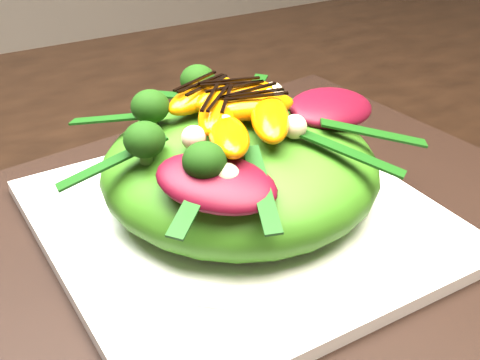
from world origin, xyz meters
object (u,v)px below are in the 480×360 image
salad_bowl (240,205)px  dining_table (403,158)px  lettuce_mound (240,168)px  orange_segment (223,102)px  placemat (240,228)px  plate_base (240,220)px

salad_bowl → dining_table: bearing=13.9°
lettuce_mound → orange_segment: orange_segment is taller
salad_bowl → placemat: bearing=0.0°
dining_table → orange_segment: size_ratio=24.50×
placemat → lettuce_mound: lettuce_mound is taller
placemat → salad_bowl: 0.02m
placemat → orange_segment: size_ratio=8.06×
plate_base → lettuce_mound: 0.05m
placemat → plate_base: size_ratio=1.83×
plate_base → salad_bowl: bearing=0.0°
dining_table → orange_segment: 0.25m
lettuce_mound → orange_segment: (-0.00, 0.02, 0.05)m
dining_table → plate_base: dining_table is taller
dining_table → lettuce_mound: 0.24m
lettuce_mound → dining_table: bearing=13.9°
plate_base → dining_table: bearing=13.9°
salad_bowl → orange_segment: bearing=95.2°
plate_base → orange_segment: (-0.00, 0.02, 0.09)m
salad_bowl → orange_segment: orange_segment is taller
lettuce_mound → orange_segment: 0.05m
placemat → lettuce_mound: bearing=180.0°
plate_base → salad_bowl: salad_bowl is taller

